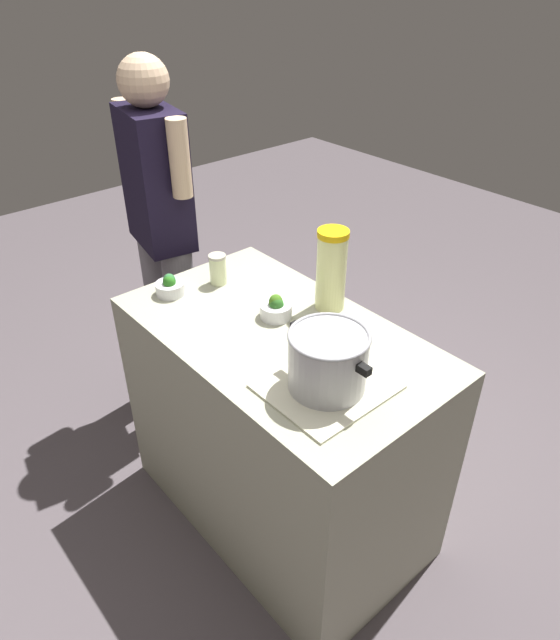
# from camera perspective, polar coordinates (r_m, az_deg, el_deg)

# --- Properties ---
(ground_plane) EXTENTS (8.00, 8.00, 0.00)m
(ground_plane) POSITION_cam_1_polar(r_m,az_deg,el_deg) (2.55, -0.00, -18.27)
(ground_plane) COLOR #52494E
(counter_slab) EXTENTS (1.16, 0.67, 0.91)m
(counter_slab) POSITION_cam_1_polar(r_m,az_deg,el_deg) (2.21, -0.00, -10.96)
(counter_slab) COLOR #9E9F86
(counter_slab) RESTS_ON ground_plane
(dish_cloth) EXTENTS (0.32, 0.35, 0.01)m
(dish_cloth) POSITION_cam_1_polar(r_m,az_deg,el_deg) (1.70, 4.69, -6.66)
(dish_cloth) COLOR beige
(dish_cloth) RESTS_ON counter_slab
(cooking_pot) EXTENTS (0.31, 0.24, 0.18)m
(cooking_pot) POSITION_cam_1_polar(r_m,az_deg,el_deg) (1.63, 4.85, -3.99)
(cooking_pot) COLOR #B7B7BC
(cooking_pot) RESTS_ON dish_cloth
(lemonade_pitcher) EXTENTS (0.11, 0.11, 0.30)m
(lemonade_pitcher) POSITION_cam_1_polar(r_m,az_deg,el_deg) (1.99, 5.18, 5.05)
(lemonade_pitcher) COLOR #E5E795
(lemonade_pitcher) RESTS_ON counter_slab
(mason_jar) EXTENTS (0.07, 0.07, 0.12)m
(mason_jar) POSITION_cam_1_polar(r_m,az_deg,el_deg) (2.19, -6.26, 5.11)
(mason_jar) COLOR beige
(mason_jar) RESTS_ON counter_slab
(broccoli_bowl_front) EXTENTS (0.11, 0.11, 0.09)m
(broccoli_bowl_front) POSITION_cam_1_polar(r_m,az_deg,el_deg) (1.98, -0.39, 1.21)
(broccoli_bowl_front) COLOR silver
(broccoli_bowl_front) RESTS_ON counter_slab
(broccoli_bowl_center) EXTENTS (0.11, 0.11, 0.08)m
(broccoli_bowl_center) POSITION_cam_1_polar(r_m,az_deg,el_deg) (2.16, -11.01, 3.35)
(broccoli_bowl_center) COLOR silver
(broccoli_bowl_center) RESTS_ON counter_slab
(person_cook) EXTENTS (0.50, 0.26, 1.68)m
(person_cook) POSITION_cam_1_polar(r_m,az_deg,el_deg) (2.59, -11.72, 8.23)
(person_cook) COLOR slate
(person_cook) RESTS_ON ground_plane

